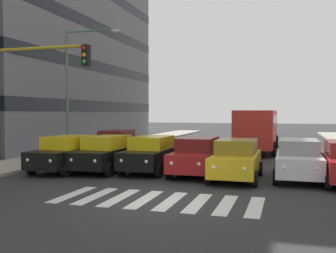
{
  "coord_description": "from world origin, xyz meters",
  "views": [
    {
      "loc": [
        -4.04,
        12.22,
        2.91
      ],
      "look_at": [
        0.92,
        -4.23,
        2.27
      ],
      "focal_mm": 42.17,
      "sensor_mm": 36.0,
      "label": 1
    }
  ],
  "objects_px": {
    "car_1": "(299,159)",
    "car_2": "(236,159)",
    "traffic_light_gantry": "(10,90)",
    "car_6": "(66,153)",
    "bus_behind_traffic": "(258,126)",
    "car_3": "(197,156)",
    "street_lamp_right": "(76,79)",
    "car_row2_0": "(116,143)",
    "car_5": "(106,153)",
    "car_4": "(151,154)"
  },
  "relations": [
    {
      "from": "car_1",
      "to": "street_lamp_right",
      "type": "bearing_deg",
      "value": -15.13
    },
    {
      "from": "car_row2_0",
      "to": "street_lamp_right",
      "type": "height_order",
      "value": "street_lamp_right"
    },
    {
      "from": "car_4",
      "to": "car_5",
      "type": "bearing_deg",
      "value": 11.4
    },
    {
      "from": "car_5",
      "to": "car_row2_0",
      "type": "distance_m",
      "value": 6.32
    },
    {
      "from": "car_3",
      "to": "car_5",
      "type": "bearing_deg",
      "value": 3.37
    },
    {
      "from": "car_1",
      "to": "car_6",
      "type": "height_order",
      "value": "same"
    },
    {
      "from": "car_1",
      "to": "car_2",
      "type": "bearing_deg",
      "value": 15.54
    },
    {
      "from": "traffic_light_gantry",
      "to": "street_lamp_right",
      "type": "bearing_deg",
      "value": -77.16
    },
    {
      "from": "car_1",
      "to": "car_row2_0",
      "type": "bearing_deg",
      "value": -27.46
    },
    {
      "from": "car_3",
      "to": "car_2",
      "type": "bearing_deg",
      "value": 157.4
    },
    {
      "from": "car_4",
      "to": "car_5",
      "type": "xyz_separation_m",
      "value": [
        2.19,
        0.44,
        0.0
      ]
    },
    {
      "from": "car_row2_0",
      "to": "bus_behind_traffic",
      "type": "distance_m",
      "value": 10.8
    },
    {
      "from": "car_2",
      "to": "street_lamp_right",
      "type": "bearing_deg",
      "value": -22.27
    },
    {
      "from": "car_1",
      "to": "bus_behind_traffic",
      "type": "bearing_deg",
      "value": -78.27
    },
    {
      "from": "car_2",
      "to": "car_3",
      "type": "xyz_separation_m",
      "value": [
        1.9,
        -0.79,
        0.0
      ]
    },
    {
      "from": "car_3",
      "to": "car_row2_0",
      "type": "bearing_deg",
      "value": -40.6
    },
    {
      "from": "car_1",
      "to": "traffic_light_gantry",
      "type": "height_order",
      "value": "traffic_light_gantry"
    },
    {
      "from": "traffic_light_gantry",
      "to": "car_2",
      "type": "bearing_deg",
      "value": -153.68
    },
    {
      "from": "car_5",
      "to": "car_6",
      "type": "bearing_deg",
      "value": 15.81
    },
    {
      "from": "car_6",
      "to": "traffic_light_gantry",
      "type": "distance_m",
      "value": 4.97
    },
    {
      "from": "car_5",
      "to": "car_6",
      "type": "xyz_separation_m",
      "value": [
        1.85,
        0.52,
        0.0
      ]
    },
    {
      "from": "car_2",
      "to": "bus_behind_traffic",
      "type": "xyz_separation_m",
      "value": [
        0.0,
        -13.03,
        0.97
      ]
    },
    {
      "from": "car_5",
      "to": "car_row2_0",
      "type": "bearing_deg",
      "value": -70.26
    },
    {
      "from": "car_4",
      "to": "street_lamp_right",
      "type": "relative_size",
      "value": 0.58
    },
    {
      "from": "car_5",
      "to": "street_lamp_right",
      "type": "bearing_deg",
      "value": -44.34
    },
    {
      "from": "car_4",
      "to": "car_6",
      "type": "xyz_separation_m",
      "value": [
        4.04,
        0.97,
        0.0
      ]
    },
    {
      "from": "car_row2_0",
      "to": "car_4",
      "type": "bearing_deg",
      "value": 128.1
    },
    {
      "from": "car_4",
      "to": "bus_behind_traffic",
      "type": "distance_m",
      "value": 12.82
    },
    {
      "from": "traffic_light_gantry",
      "to": "car_row2_0",
      "type": "bearing_deg",
      "value": -88.29
    },
    {
      "from": "car_3",
      "to": "car_row2_0",
      "type": "xyz_separation_m",
      "value": [
        6.63,
        -5.69,
        0.0
      ]
    },
    {
      "from": "car_4",
      "to": "street_lamp_right",
      "type": "bearing_deg",
      "value": -28.31
    },
    {
      "from": "bus_behind_traffic",
      "to": "car_6",
      "type": "bearing_deg",
      "value": 57.67
    },
    {
      "from": "street_lamp_right",
      "to": "bus_behind_traffic",
      "type": "bearing_deg",
      "value": -138.56
    },
    {
      "from": "car_2",
      "to": "street_lamp_right",
      "type": "height_order",
      "value": "street_lamp_right"
    },
    {
      "from": "car_row2_0",
      "to": "car_2",
      "type": "bearing_deg",
      "value": 142.8
    },
    {
      "from": "car_1",
      "to": "bus_behind_traffic",
      "type": "xyz_separation_m",
      "value": [
        2.56,
        -12.32,
        0.97
      ]
    },
    {
      "from": "car_1",
      "to": "traffic_light_gantry",
      "type": "xyz_separation_m",
      "value": [
        10.77,
        4.78,
        2.86
      ]
    },
    {
      "from": "car_3",
      "to": "street_lamp_right",
      "type": "xyz_separation_m",
      "value": [
        8.19,
        -3.34,
        3.98
      ]
    },
    {
      "from": "traffic_light_gantry",
      "to": "car_3",
      "type": "bearing_deg",
      "value": -142.48
    },
    {
      "from": "car_2",
      "to": "car_5",
      "type": "xyz_separation_m",
      "value": [
        6.4,
        -0.52,
        0.0
      ]
    },
    {
      "from": "car_1",
      "to": "car_row2_0",
      "type": "distance_m",
      "value": 12.5
    },
    {
      "from": "car_2",
      "to": "car_4",
      "type": "distance_m",
      "value": 4.32
    },
    {
      "from": "car_2",
      "to": "car_6",
      "type": "distance_m",
      "value": 8.25
    },
    {
      "from": "car_1",
      "to": "car_3",
      "type": "relative_size",
      "value": 1.0
    },
    {
      "from": "car_3",
      "to": "street_lamp_right",
      "type": "bearing_deg",
      "value": -22.19
    },
    {
      "from": "car_6",
      "to": "bus_behind_traffic",
      "type": "relative_size",
      "value": 0.42
    },
    {
      "from": "car_2",
      "to": "traffic_light_gantry",
      "type": "distance_m",
      "value": 9.6
    },
    {
      "from": "car_4",
      "to": "car_row2_0",
      "type": "height_order",
      "value": "same"
    },
    {
      "from": "car_5",
      "to": "bus_behind_traffic",
      "type": "relative_size",
      "value": 0.42
    },
    {
      "from": "car_2",
      "to": "car_3",
      "type": "height_order",
      "value": "same"
    }
  ]
}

